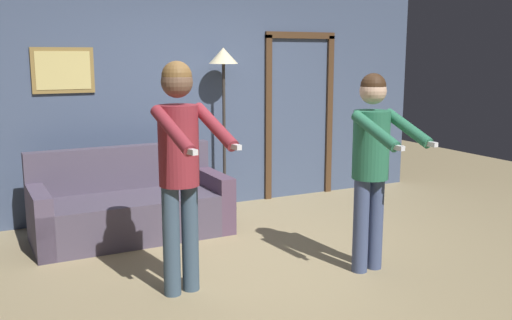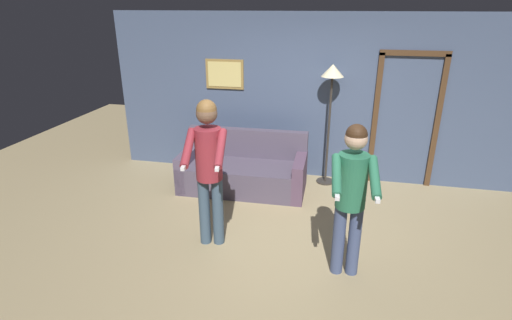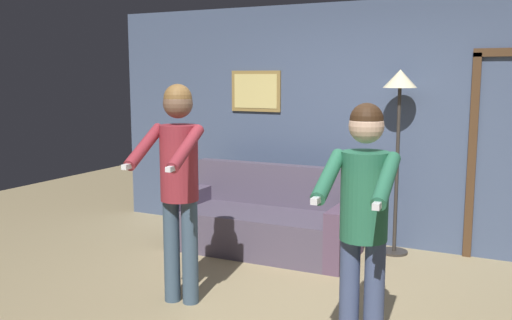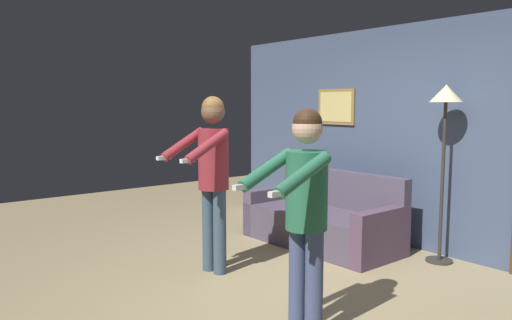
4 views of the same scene
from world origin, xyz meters
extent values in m
plane|color=tan|center=(0.00, 0.00, 0.00)|extent=(12.00, 12.00, 0.00)
cube|color=#43526F|center=(0.00, 2.14, 1.30)|extent=(6.40, 0.06, 2.60)
cube|color=olive|center=(-1.35, 2.10, 1.64)|extent=(0.63, 0.02, 0.47)
cube|color=#D6C170|center=(-1.35, 2.09, 1.64)|extent=(0.55, 0.01, 0.39)
cube|color=#4C331E|center=(1.05, 2.09, 1.02)|extent=(0.08, 0.04, 2.04)
cube|color=#4C331E|center=(1.95, 2.09, 1.02)|extent=(0.08, 0.04, 2.04)
cube|color=#4C331E|center=(1.50, 2.09, 2.04)|extent=(0.98, 0.04, 0.08)
cube|color=#4F4658|center=(-0.87, 1.34, 0.21)|extent=(1.92, 0.88, 0.42)
cube|color=#4F4658|center=(-0.88, 1.69, 0.65)|extent=(1.90, 0.17, 0.45)
cube|color=#55495F|center=(-1.74, 1.32, 0.29)|extent=(0.18, 0.85, 0.58)
cube|color=#564055|center=(0.00, 1.35, 0.29)|extent=(0.18, 0.85, 0.58)
cylinder|color=#332D28|center=(0.37, 1.88, 0.01)|extent=(0.28, 0.28, 0.02)
cylinder|color=#332D28|center=(0.37, 1.88, 0.86)|extent=(0.04, 0.04, 1.68)
cone|color=#F9EAB7|center=(0.37, 1.88, 1.79)|extent=(0.34, 0.34, 0.18)
cylinder|color=#3B5064|center=(-0.96, -0.19, 0.42)|extent=(0.13, 0.13, 0.84)
cylinder|color=#3B5064|center=(-0.80, -0.16, 0.42)|extent=(0.13, 0.13, 0.84)
cylinder|color=maroon|center=(-0.88, -0.18, 1.14)|extent=(0.30, 0.30, 0.60)
sphere|color=brown|center=(-0.88, -0.18, 1.61)|extent=(0.23, 0.23, 0.23)
sphere|color=brown|center=(-0.88, -0.18, 1.65)|extent=(0.22, 0.22, 0.22)
cylinder|color=maroon|center=(-1.01, -0.44, 1.30)|extent=(0.17, 0.52, 0.31)
cube|color=white|center=(-0.97, -0.67, 1.18)|extent=(0.06, 0.15, 0.04)
cylinder|color=maroon|center=(-0.67, -0.38, 1.30)|extent=(0.17, 0.52, 0.31)
cube|color=white|center=(-0.63, -0.62, 1.18)|extent=(0.06, 0.15, 0.04)
cylinder|color=#404E75|center=(0.61, -0.44, 0.40)|extent=(0.13, 0.13, 0.79)
cylinder|color=#404E75|center=(0.77, -0.42, 0.40)|extent=(0.13, 0.13, 0.79)
cylinder|color=#286B4C|center=(0.69, -0.43, 1.07)|extent=(0.30, 0.30, 0.56)
sphere|color=#D8AD8E|center=(0.69, -0.43, 1.51)|extent=(0.22, 0.22, 0.22)
sphere|color=#382314|center=(0.69, -0.43, 1.55)|extent=(0.21, 0.21, 0.21)
cylinder|color=#286B4C|center=(0.53, -0.67, 1.23)|extent=(0.12, 0.50, 0.28)
cube|color=white|center=(0.55, -0.90, 1.13)|extent=(0.05, 0.15, 0.04)
cylinder|color=#286B4C|center=(0.87, -0.65, 1.23)|extent=(0.12, 0.50, 0.28)
cube|color=white|center=(0.89, -0.87, 1.13)|extent=(0.05, 0.15, 0.04)
camera|label=1|loc=(-2.20, -4.14, 1.80)|focal=40.00mm
camera|label=2|loc=(0.52, -4.12, 2.70)|focal=28.00mm
camera|label=3|loc=(1.65, -3.85, 1.82)|focal=40.00mm
camera|label=4|loc=(3.19, -2.89, 1.69)|focal=35.00mm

